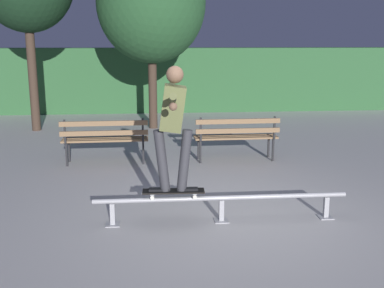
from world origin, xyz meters
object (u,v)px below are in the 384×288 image
at_px(grind_rail, 222,202).
at_px(tree_behind_benches, 151,3).
at_px(park_bench_leftmost, 105,136).
at_px(skateboard, 173,192).
at_px(park_bench_left_center, 237,134).
at_px(skateboarder, 173,118).

bearing_deg(grind_rail, tree_behind_benches, 96.96).
height_order(park_bench_leftmost, tree_behind_benches, tree_behind_benches).
bearing_deg(skateboard, tree_behind_benches, 91.67).
height_order(park_bench_left_center, tree_behind_benches, tree_behind_benches).
distance_m(grind_rail, park_bench_left_center, 3.10).
distance_m(grind_rail, tree_behind_benches, 7.28).
bearing_deg(grind_rail, park_bench_leftmost, 120.05).
xyz_separation_m(skateboarder, park_bench_left_center, (1.36, 3.00, -0.82)).
distance_m(park_bench_leftmost, park_bench_left_center, 2.48).
bearing_deg(park_bench_left_center, park_bench_leftmost, 180.00).
bearing_deg(skateboarder, park_bench_left_center, 65.64).
relative_size(skateboard, tree_behind_benches, 0.17).
xyz_separation_m(skateboard, park_bench_left_center, (1.36, 3.00, 0.12)).
distance_m(park_bench_left_center, tree_behind_benches, 4.75).
relative_size(skateboarder, park_bench_leftmost, 0.97).
height_order(skateboard, tree_behind_benches, tree_behind_benches).
xyz_separation_m(grind_rail, park_bench_leftmost, (-1.74, 3.00, 0.28)).
distance_m(skateboarder, tree_behind_benches, 6.87).
bearing_deg(tree_behind_benches, grind_rail, -83.04).
xyz_separation_m(skateboard, tree_behind_benches, (-0.19, 6.62, 2.76)).
distance_m(grind_rail, skateboard, 0.64).
height_order(grind_rail, skateboard, skateboard).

